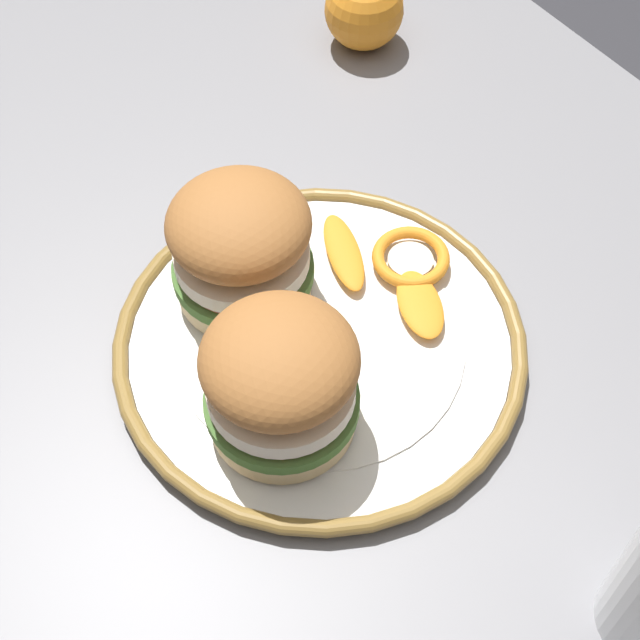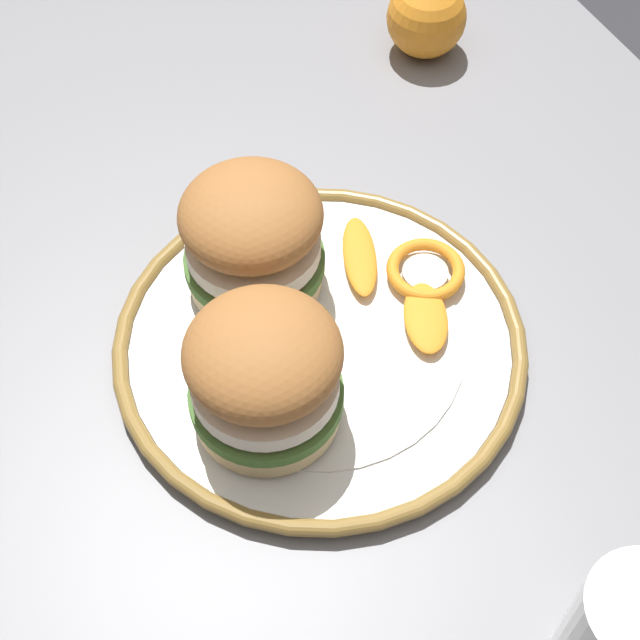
{
  "view_description": "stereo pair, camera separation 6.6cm",
  "coord_description": "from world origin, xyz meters",
  "px_view_note": "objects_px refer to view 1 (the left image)",
  "views": [
    {
      "loc": [
        -0.28,
        0.21,
        1.32
      ],
      "look_at": [
        0.05,
        -0.02,
        0.76
      ],
      "focal_mm": 54.19,
      "sensor_mm": 36.0,
      "label": 1
    },
    {
      "loc": [
        -0.32,
        0.16,
        1.32
      ],
      "look_at": [
        0.05,
        -0.02,
        0.76
      ],
      "focal_mm": 54.19,
      "sensor_mm": 36.0,
      "label": 2
    }
  ],
  "objects_px": {
    "dining_table": "(334,467)",
    "sandwich_half_right": "(242,245)",
    "dinner_plate": "(320,344)",
    "whole_orange": "(364,10)",
    "sandwich_half_left": "(280,379)"
  },
  "relations": [
    {
      "from": "dinner_plate",
      "to": "whole_orange",
      "type": "xyz_separation_m",
      "value": [
        0.27,
        -0.24,
        0.03
      ]
    },
    {
      "from": "dinner_plate",
      "to": "sandwich_half_right",
      "type": "bearing_deg",
      "value": 15.22
    },
    {
      "from": "dining_table",
      "to": "sandwich_half_left",
      "type": "bearing_deg",
      "value": 79.2
    },
    {
      "from": "sandwich_half_left",
      "to": "sandwich_half_right",
      "type": "relative_size",
      "value": 0.96
    },
    {
      "from": "sandwich_half_right",
      "to": "dining_table",
      "type": "bearing_deg",
      "value": 179.43
    },
    {
      "from": "dining_table",
      "to": "sandwich_half_right",
      "type": "relative_size",
      "value": 10.25
    },
    {
      "from": "dinner_plate",
      "to": "sandwich_half_right",
      "type": "relative_size",
      "value": 2.2
    },
    {
      "from": "sandwich_half_left",
      "to": "whole_orange",
      "type": "relative_size",
      "value": 1.79
    },
    {
      "from": "sandwich_half_left",
      "to": "sandwich_half_right",
      "type": "bearing_deg",
      "value": -20.43
    },
    {
      "from": "sandwich_half_left",
      "to": "sandwich_half_right",
      "type": "height_order",
      "value": "same"
    },
    {
      "from": "sandwich_half_left",
      "to": "whole_orange",
      "type": "xyz_separation_m",
      "value": [
        0.31,
        -0.3,
        -0.03
      ]
    },
    {
      "from": "sandwich_half_right",
      "to": "whole_orange",
      "type": "bearing_deg",
      "value": -52.63
    },
    {
      "from": "dining_table",
      "to": "whole_orange",
      "type": "bearing_deg",
      "value": -39.5
    },
    {
      "from": "dining_table",
      "to": "sandwich_half_right",
      "type": "xyz_separation_m",
      "value": [
        0.12,
        -0.0,
        0.16
      ]
    },
    {
      "from": "dining_table",
      "to": "dinner_plate",
      "type": "xyz_separation_m",
      "value": [
        0.05,
        -0.02,
        0.1
      ]
    }
  ]
}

